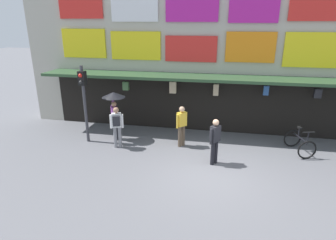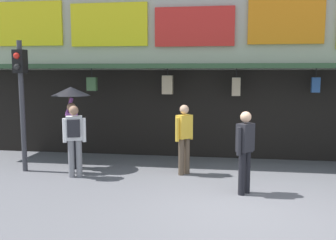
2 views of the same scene
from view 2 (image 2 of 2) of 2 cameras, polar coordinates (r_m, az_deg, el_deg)
ground_plane at (r=7.35m, az=11.00°, el=-12.48°), size 80.00×80.00×0.00m
shopfront at (r=11.58m, az=10.51°, el=14.59°), size 18.00×2.60×8.00m
traffic_light_near at (r=9.96m, az=-21.07°, el=4.91°), size 0.29×0.33×3.20m
pedestrian_in_green at (r=9.12m, az=-13.78°, el=-2.30°), size 0.51×0.43×1.68m
pedestrian_in_yellow at (r=9.12m, az=2.42°, el=-2.32°), size 0.40×0.42×1.68m
pedestrian_with_umbrella at (r=9.92m, az=-14.23°, el=2.29°), size 0.96×0.96×2.08m
pedestrian_in_blue at (r=7.81m, az=11.40°, el=-4.09°), size 0.39×0.45×1.68m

